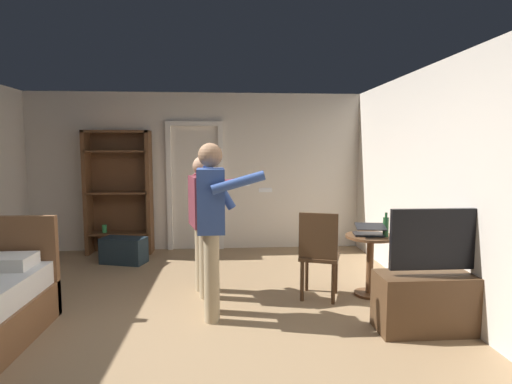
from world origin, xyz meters
TOP-DOWN VIEW (x-y plane):
  - ground_plane at (0.00, 0.00)m, footprint 6.92×6.92m
  - wall_back at (0.00, 3.20)m, footprint 5.69×0.12m
  - wall_right at (2.79, 0.00)m, footprint 0.12×6.53m
  - doorway_frame at (-0.03, 3.12)m, footprint 0.93×0.08m
  - bookshelf at (-1.23, 2.98)m, footprint 1.03×0.32m
  - tv_flatscreen at (2.43, -0.15)m, footprint 1.13×0.40m
  - side_table at (2.12, 0.79)m, footprint 0.56×0.56m
  - laptop at (2.08, 0.75)m, footprint 0.37×0.37m
  - bottle_on_table at (2.26, 0.71)m, footprint 0.06×0.06m
  - wooden_chair at (1.51, 0.70)m, footprint 0.54×0.54m
  - person_blue_shirt at (0.35, 0.31)m, footprint 0.71×0.57m
  - person_striped_shirt at (0.23, 0.98)m, footprint 0.71×0.64m
  - suitcase_dark at (-1.03, 2.34)m, footprint 0.70×0.48m

SIDE VIEW (x-z plane):
  - ground_plane at x=0.00m, z-range 0.00..0.00m
  - suitcase_dark at x=-1.03m, z-range 0.00..0.38m
  - tv_flatscreen at x=2.43m, z-range -0.24..0.91m
  - side_table at x=2.12m, z-range 0.11..0.81m
  - wooden_chair at x=1.51m, z-range 0.05..1.04m
  - laptop at x=2.08m, z-range 0.68..0.83m
  - bottle_on_table at x=2.26m, z-range 0.68..0.95m
  - person_striped_shirt at x=0.23m, z-range 0.13..1.72m
  - person_blue_shirt at x=0.35m, z-range 0.14..1.87m
  - bookshelf at x=-1.23m, z-range 0.08..2.05m
  - doorway_frame at x=-0.03m, z-range 0.16..2.29m
  - wall_back at x=0.00m, z-range 0.00..2.60m
  - wall_right at x=2.79m, z-range 0.00..2.60m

